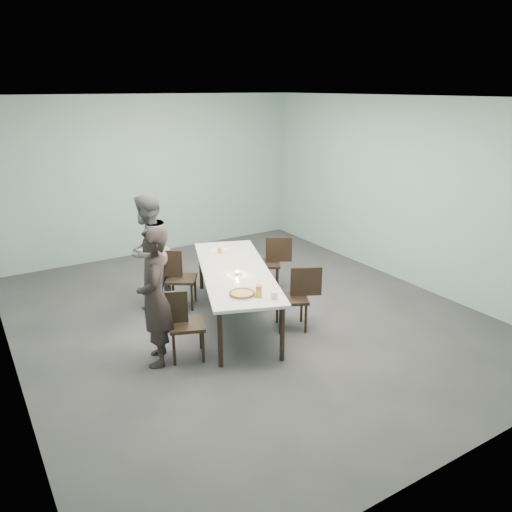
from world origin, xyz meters
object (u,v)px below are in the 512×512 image
water_tumbler (274,295)px  chair_far_right (272,259)px  chair_near_left (180,320)px  beer_glass (259,291)px  amber_tumbler (220,251)px  pizza (242,294)px  tealight (237,273)px  side_plate (252,285)px  table (235,273)px  diner_near (155,297)px  chair_far_left (176,274)px  chair_near_right (298,293)px  diner_far (148,251)px

water_tumbler → chair_far_right: bearing=57.4°
chair_near_left → beer_glass: size_ratio=5.80×
water_tumbler → amber_tumbler: bearing=82.5°
beer_glass → amber_tumbler: 1.75m
chair_near_left → beer_glass: 1.00m
pizza → tealight: tealight is taller
side_plate → beer_glass: size_ratio=1.20×
table → side_plate: side_plate is taller
diner_near → chair_far_left: bearing=170.0°
beer_glass → tealight: 0.79m
chair_far_left → amber_tumbler: size_ratio=10.88×
table → diner_near: diner_near is taller
chair_near_right → water_tumbler: (-0.68, -0.45, 0.29)m
beer_glass → chair_far_right: bearing=52.3°
beer_glass → pizza: bearing=131.6°
pizza → chair_far_right: bearing=46.6°
water_tumbler → table: bearing=85.0°
chair_near_left → pizza: size_ratio=2.56×
diner_near → pizza: 1.03m
chair_near_left → water_tumbler: bearing=-8.1°
chair_far_right → pizza: bearing=78.1°
tealight → chair_near_right: bearing=-34.8°
diner_far → side_plate: bearing=67.4°
water_tumbler → amber_tumbler: 1.86m
chair_near_left → beer_glass: (0.85, -0.40, 0.32)m
chair_far_right → diner_near: (-2.40, -1.19, 0.33)m
pizza → amber_tumbler: size_ratio=4.25×
chair_near_left → water_tumbler: (0.98, -0.54, 0.29)m
amber_tumbler → tealight: bearing=-103.8°
chair_near_right → chair_far_right: size_ratio=1.00×
amber_tumbler → chair_near_left: bearing=-133.2°
chair_near_right → diner_far: bearing=-24.7°
side_plate → amber_tumbler: size_ratio=2.25×
chair_far_right → diner_far: (-1.88, 0.44, 0.35)m
chair_far_left → chair_near_right: bearing=-21.0°
side_plate → diner_far: bearing=113.1°
chair_far_left → beer_glass: bearing=-47.8°
side_plate → diner_near: bearing=175.7°
diner_near → diner_far: (0.51, 1.62, 0.02)m
chair_near_left → diner_far: bearing=102.6°
diner_near → side_plate: diner_near is taller
pizza → chair_near_left: bearing=160.9°
table → chair_far_left: bearing=121.4°
chair_near_left → chair_far_left: same height
beer_glass → diner_near: bearing=157.4°
chair_far_left → side_plate: bearing=-40.8°
chair_far_left → pizza: bearing=-51.6°
chair_far_left → tealight: size_ratio=15.54×
diner_near → diner_far: bearing=-176.6°
chair_near_left → chair_near_right: bearing=17.8°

